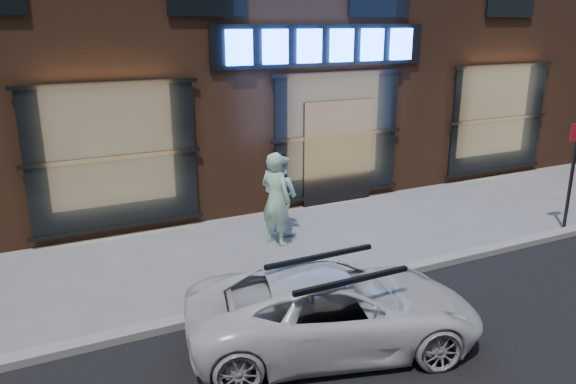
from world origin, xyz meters
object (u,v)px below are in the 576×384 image
object	(u,v)px
white_suv	(334,309)
man_bowtie	(276,199)
man_cap	(280,194)
sign_post	(573,166)

from	to	relation	value
white_suv	man_bowtie	bearing A→B (deg)	2.33
man_cap	sign_post	distance (m)	5.89
man_cap	white_suv	distance (m)	4.26
white_suv	sign_post	world-z (taller)	sign_post
man_cap	white_suv	xyz separation A→B (m)	(-1.18, -4.08, -0.27)
man_bowtie	sign_post	size ratio (longest dim) A/B	0.82
man_bowtie	white_suv	distance (m)	3.66
sign_post	man_cap	bearing A→B (deg)	166.46
white_suv	sign_post	bearing A→B (deg)	-60.27
man_bowtie	man_cap	xyz separation A→B (m)	(0.35, 0.54, -0.10)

